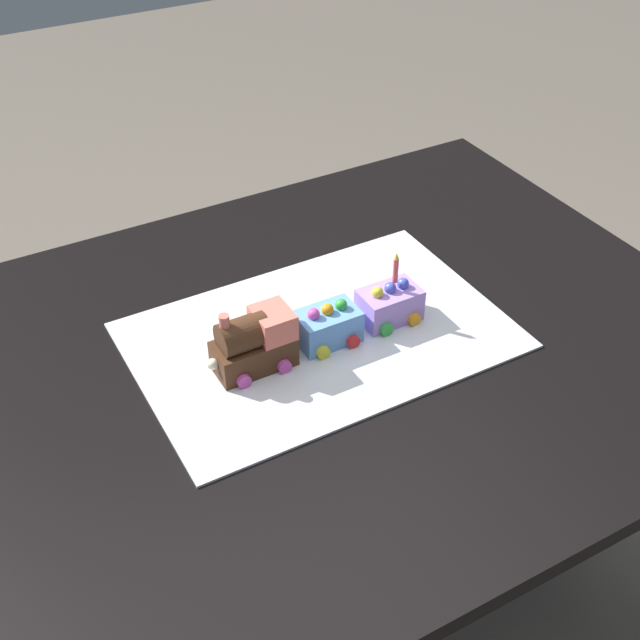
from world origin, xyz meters
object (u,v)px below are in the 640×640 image
Objects in this scene: cake_locomotive at (254,342)px; cake_car_gondola_lavender at (389,304)px; birthday_candle at (396,268)px; cake_car_hopper_sky_blue at (327,326)px; dining_table at (300,403)px.

cake_locomotive is 0.25m from cake_car_gondola_lavender.
cake_locomotive reaches higher than cake_car_gondola_lavender.
cake_car_hopper_sky_blue is at bearing 180.00° from birthday_candle.
birthday_candle is (0.18, 0.01, 0.21)m from dining_table.
dining_table is 0.15m from cake_car_hopper_sky_blue.
cake_car_hopper_sky_blue is at bearing 7.15° from dining_table.
cake_locomotive is 0.26m from birthday_candle.
cake_car_hopper_sky_blue is 1.00× the size of cake_car_gondola_lavender.
birthday_candle reaches higher than cake_car_hopper_sky_blue.
cake_locomotive is 0.13m from cake_car_hopper_sky_blue.
dining_table is 14.00× the size of cake_car_hopper_sky_blue.
cake_car_gondola_lavender is at bearing 180.00° from birthday_candle.
birthday_candle is at bearing 2.18° from dining_table.
birthday_candle is (0.13, -0.00, 0.07)m from cake_car_hopper_sky_blue.
birthday_candle is (0.01, -0.00, 0.07)m from cake_car_gondola_lavender.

